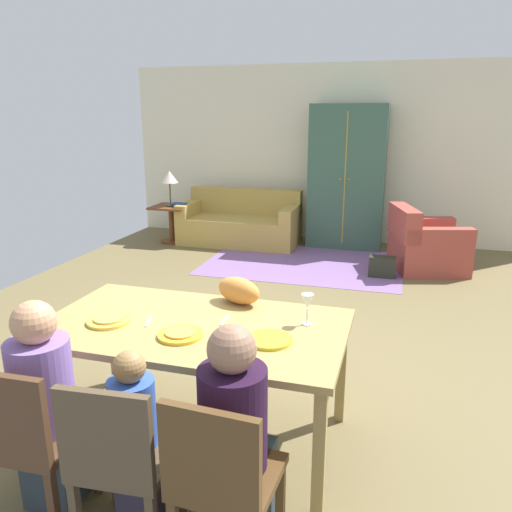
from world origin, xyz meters
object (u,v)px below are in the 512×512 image
plate_near_woman (270,340)px  cat (239,291)px  book_upper (179,204)px  book_lower (181,205)px  person_child (138,443)px  dining_chair_woman (221,476)px  couch (240,224)px  side_table (171,219)px  wine_glass (307,303)px  dining_chair_man (27,436)px  armchair (424,245)px  armoire (347,177)px  table_lamp (169,178)px  plate_near_child (180,335)px  dining_table (194,335)px  dining_chair_child (120,455)px  handbag (382,267)px  person_woman (236,446)px  plate_near_man (109,321)px  person_man (50,411)px

plate_near_woman → cat: cat is taller
book_upper → book_lower: bearing=80.6°
person_child → dining_chair_woman: size_ratio=1.06×
couch → side_table: (-1.06, -0.26, 0.07)m
wine_glass → dining_chair_woman: size_ratio=0.21×
dining_chair_man → armchair: bearing=68.8°
armoire → table_lamp: bearing=-168.3°
cat → book_upper: size_ratio=1.45×
wine_glass → table_lamp: bearing=124.3°
dining_chair_woman → armchair: dining_chair_woman is taller
cat → side_table: bearing=143.7°
plate_near_child → book_upper: (-2.17, 4.67, -0.15)m
dining_chair_man → table_lamp: table_lamp is taller
dining_chair_man → book_upper: dining_chair_man is taller
dining_table → armoire: 5.09m
dining_chair_child → armoire: bearing=87.0°
book_lower → handbag: 3.28m
side_table → armoire: bearing=11.7°
dining_chair_woman → handbag: size_ratio=2.72×
person_woman → side_table: size_ratio=1.91×
plate_near_woman → couch: size_ratio=0.14×
dining_chair_woman → plate_near_man: bearing=142.8°
book_lower → cat: bearing=-60.9°
couch → book_lower: bearing=-165.3°
cat → person_woman: bearing=-49.8°
plate_near_woman → armoire: size_ratio=0.12×
dining_chair_man → book_lower: size_ratio=3.95×
dining_table → couch: size_ratio=0.98×
dining_chair_man → side_table: 5.69m
dining_chair_child → side_table: 5.86m
dining_chair_child → dining_chair_woman: 0.48m
dining_chair_man → couch: (-0.79, 5.64, -0.19)m
couch → book_lower: couch is taller
armchair → side_table: bearing=173.7°
plate_near_child → table_lamp: table_lamp is taller
dining_table → dining_chair_man: (-0.48, -0.86, -0.20)m
dining_chair_man → person_man: 0.18m
person_child → armoire: (0.31, 5.75, 0.62)m
plate_near_woman → book_upper: size_ratio=1.14×
plate_near_child → person_woman: person_woman is taller
plate_near_woman → person_man: size_ratio=0.23×
dining_chair_man → plate_near_child: bearing=54.4°
book_lower → plate_near_man: bearing=-70.2°
side_table → plate_near_child: bearing=-63.7°
armoire → handbag: bearing=-66.3°
plate_near_woman → dining_chair_child: bearing=-122.5°
couch → plate_near_man: bearing=-80.9°
plate_near_man → person_man: 0.62m
armchair → side_table: armchair is taller
person_woman → handbag: person_woman is taller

